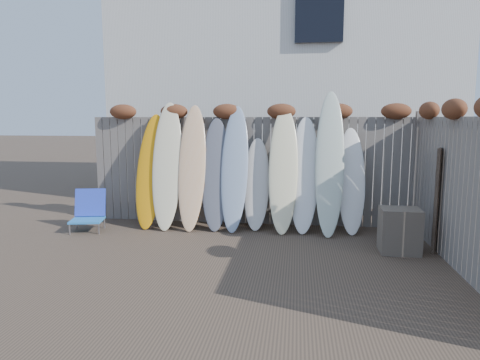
# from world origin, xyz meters

# --- Properties ---
(ground) EXTENTS (80.00, 80.00, 0.00)m
(ground) POSITION_xyz_m (0.00, 0.00, 0.00)
(ground) COLOR #493A2D
(back_fence) EXTENTS (6.05, 0.28, 2.24)m
(back_fence) POSITION_xyz_m (0.06, 2.39, 1.18)
(back_fence) COLOR slate
(back_fence) RESTS_ON ground
(right_fence) EXTENTS (0.28, 4.40, 2.24)m
(right_fence) POSITION_xyz_m (2.99, 0.25, 1.14)
(right_fence) COLOR slate
(right_fence) RESTS_ON ground
(house) EXTENTS (8.50, 5.50, 6.33)m
(house) POSITION_xyz_m (0.50, 6.50, 3.20)
(house) COLOR silver
(house) RESTS_ON ground
(beach_chair) EXTENTS (0.64, 0.67, 0.71)m
(beach_chair) POSITION_xyz_m (-2.77, 1.55, 0.33)
(beach_chair) COLOR #2776C4
(beach_chair) RESTS_ON ground
(wooden_crate) EXTENTS (0.58, 0.49, 0.66)m
(wooden_crate) POSITION_xyz_m (2.42, 0.92, 0.33)
(wooden_crate) COLOR #50403C
(wooden_crate) RESTS_ON ground
(lattice_panel) EXTENTS (0.47, 0.96, 1.56)m
(lattice_panel) POSITION_xyz_m (3.10, 1.34, 0.78)
(lattice_panel) COLOR #3E3026
(lattice_panel) RESTS_ON ground
(surfboard_0) EXTENTS (0.58, 0.77, 2.06)m
(surfboard_0) POSITION_xyz_m (-1.75, 1.95, 1.03)
(surfboard_0) COLOR orange
(surfboard_0) RESTS_ON ground
(surfboard_1) EXTENTS (0.60, 0.84, 2.28)m
(surfboard_1) POSITION_xyz_m (-1.43, 1.94, 1.14)
(surfboard_1) COLOR beige
(surfboard_1) RESTS_ON ground
(surfboard_2) EXTENTS (0.52, 0.80, 2.23)m
(surfboard_2) POSITION_xyz_m (-0.97, 1.93, 1.11)
(surfboard_2) COLOR #EEC678
(surfboard_2) RESTS_ON ground
(surfboard_3) EXTENTS (0.57, 0.75, 1.99)m
(surfboard_3) POSITION_xyz_m (-0.54, 1.96, 1.00)
(surfboard_3) COLOR #515360
(surfboard_3) RESTS_ON ground
(surfboard_4) EXTENTS (0.49, 0.78, 2.21)m
(surfboard_4) POSITION_xyz_m (-0.20, 1.95, 1.10)
(surfboard_4) COLOR #879BB9
(surfboard_4) RESTS_ON ground
(surfboard_5) EXTENTS (0.47, 0.60, 1.63)m
(surfboard_5) POSITION_xyz_m (0.18, 2.06, 0.81)
(surfboard_5) COLOR silver
(surfboard_5) RESTS_ON ground
(surfboard_6) EXTENTS (0.51, 0.77, 2.18)m
(surfboard_6) POSITION_xyz_m (0.66, 1.95, 1.09)
(surfboard_6) COLOR #FAEFBC
(surfboard_6) RESTS_ON ground
(surfboard_7) EXTENTS (0.54, 0.74, 2.01)m
(surfboard_7) POSITION_xyz_m (1.03, 2.00, 1.01)
(surfboard_7) COLOR white
(surfboard_7) RESTS_ON ground
(surfboard_8) EXTENTS (0.53, 0.88, 2.45)m
(surfboard_8) POSITION_xyz_m (1.45, 1.90, 1.23)
(surfboard_8) COLOR silver
(surfboard_8) RESTS_ON ground
(surfboard_9) EXTENTS (0.49, 0.67, 1.82)m
(surfboard_9) POSITION_xyz_m (1.84, 2.01, 0.91)
(surfboard_9) COLOR white
(surfboard_9) RESTS_ON ground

